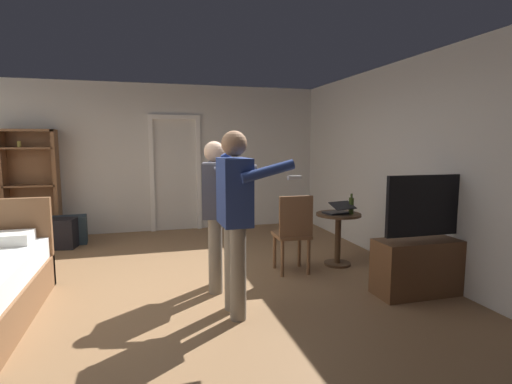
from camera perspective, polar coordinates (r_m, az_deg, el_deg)
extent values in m
plane|color=olive|center=(4.60, -11.47, -13.73)|extent=(6.96, 6.96, 0.00)
cube|color=beige|center=(7.53, -13.53, 4.74)|extent=(6.13, 0.12, 2.68)
cube|color=beige|center=(5.42, 21.78, 3.59)|extent=(0.12, 6.57, 2.68)
cube|color=white|center=(7.47, -14.78, 2.24)|extent=(0.08, 0.08, 2.05)
cube|color=white|center=(7.53, -8.29, 2.44)|extent=(0.08, 0.08, 2.05)
cube|color=white|center=(7.47, -11.73, 10.51)|extent=(0.93, 0.08, 0.08)
cube|color=white|center=(4.92, -32.42, -5.70)|extent=(0.50, 0.34, 0.12)
cube|color=brown|center=(7.63, -32.52, 0.70)|extent=(0.06, 0.32, 1.85)
cube|color=brown|center=(7.44, -26.75, 0.92)|extent=(0.06, 0.32, 1.85)
cube|color=brown|center=(7.49, -30.10, 7.69)|extent=(0.84, 0.32, 0.04)
cube|color=brown|center=(7.67, -29.41, 0.93)|extent=(0.84, 0.02, 1.85)
cube|color=brown|center=(7.61, -29.39, -3.81)|extent=(0.78, 0.32, 0.03)
cube|color=brown|center=(7.52, -29.67, 0.81)|extent=(0.78, 0.32, 0.03)
cube|color=brown|center=(7.49, -29.96, 5.49)|extent=(0.78, 0.32, 0.03)
cylinder|color=#C2B34F|center=(7.52, -30.96, 5.92)|extent=(0.06, 0.06, 0.10)
cube|color=brown|center=(4.75, 23.58, -9.73)|extent=(1.21, 0.40, 0.60)
cube|color=black|center=(4.59, 24.15, -1.73)|extent=(1.11, 0.05, 0.65)
cube|color=#3C5AAB|center=(4.62, 23.91, -1.68)|extent=(1.05, 0.01, 0.59)
cylinder|color=#4C331E|center=(5.42, 11.71, -6.83)|extent=(0.08, 0.08, 0.67)
cylinder|color=#4C331E|center=(5.51, 11.62, -10.07)|extent=(0.35, 0.35, 0.03)
cylinder|color=#4C331E|center=(5.35, 11.80, -3.19)|extent=(0.59, 0.59, 0.03)
cube|color=black|center=(5.33, 11.52, -2.92)|extent=(0.36, 0.28, 0.02)
cube|color=black|center=(5.22, 12.37, -1.91)|extent=(0.35, 0.25, 0.08)
cube|color=navy|center=(5.22, 12.33, -1.90)|extent=(0.32, 0.21, 0.07)
cylinder|color=#354516|center=(5.32, 13.57, -1.95)|extent=(0.06, 0.06, 0.21)
cylinder|color=#354516|center=(5.31, 13.61, -0.52)|extent=(0.03, 0.03, 0.05)
cylinder|color=brown|center=(5.31, 6.25, -8.26)|extent=(0.04, 0.04, 0.45)
cylinder|color=brown|center=(5.20, 2.69, -8.53)|extent=(0.04, 0.04, 0.45)
cylinder|color=brown|center=(5.00, 7.58, -9.24)|extent=(0.04, 0.04, 0.45)
cylinder|color=brown|center=(4.89, 3.81, -9.57)|extent=(0.04, 0.04, 0.45)
cube|color=brown|center=(5.03, 5.11, -6.21)|extent=(0.44, 0.44, 0.04)
cube|color=brown|center=(4.82, 5.79, -3.53)|extent=(0.42, 0.06, 0.50)
cylinder|color=gray|center=(3.92, -3.47, -10.59)|extent=(0.15, 0.15, 0.87)
cylinder|color=gray|center=(3.70, -2.61, -11.67)|extent=(0.15, 0.15, 0.87)
cube|color=navy|center=(3.65, -3.13, 0.07)|extent=(0.27, 0.43, 0.62)
sphere|color=#936B4C|center=(3.62, -3.17, 6.98)|extent=(0.24, 0.24, 0.24)
cylinder|color=navy|center=(3.89, -2.67, 2.19)|extent=(0.34, 0.10, 0.50)
cylinder|color=navy|center=(3.47, 1.69, 3.00)|extent=(0.50, 0.10, 0.21)
cube|color=white|center=(3.53, 5.57, 2.05)|extent=(0.12, 0.04, 0.04)
cylinder|color=gray|center=(4.58, -5.85, -8.30)|extent=(0.15, 0.15, 0.83)
cylinder|color=gray|center=(4.35, -5.87, -9.15)|extent=(0.15, 0.15, 0.83)
cube|color=#4C4C56|center=(4.33, -5.98, 0.31)|extent=(0.33, 0.47, 0.58)
sphere|color=#D8AD8C|center=(4.30, -6.05, 5.81)|extent=(0.22, 0.22, 0.22)
cylinder|color=#4C4C56|center=(4.56, -4.84, 1.99)|extent=(0.34, 0.15, 0.47)
cylinder|color=#4C4C56|center=(4.07, -2.98, 3.18)|extent=(0.45, 0.17, 0.11)
cube|color=white|center=(4.06, 0.12, 3.02)|extent=(0.12, 0.06, 0.04)
cube|color=#1E2D38|center=(7.08, -25.65, -5.00)|extent=(0.63, 0.34, 0.46)
cube|color=black|center=(6.90, -26.86, -5.36)|extent=(0.64, 0.43, 0.46)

